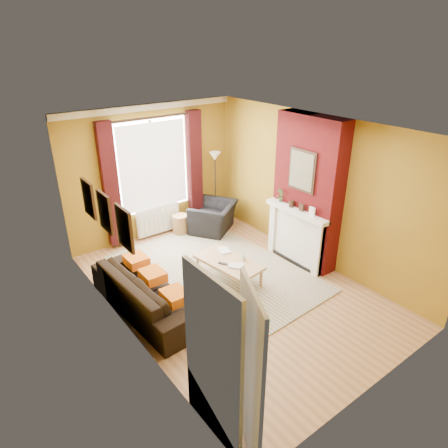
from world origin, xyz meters
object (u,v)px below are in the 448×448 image
(wicker_stool, at_px, (180,224))
(floor_lamp, at_px, (215,168))
(coffee_table, at_px, (229,263))
(armchair, at_px, (213,217))
(sofa, at_px, (148,291))

(wicker_stool, height_order, floor_lamp, floor_lamp)
(coffee_table, bearing_deg, armchair, 53.42)
(armchair, xyz_separation_m, coffee_table, (-0.98, -1.83, 0.04))
(sofa, height_order, coffee_table, sofa)
(coffee_table, distance_m, wicker_stool, 2.19)
(armchair, bearing_deg, coffee_table, 27.97)
(sofa, distance_m, armchair, 3.02)
(armchair, xyz_separation_m, wicker_stool, (-0.67, 0.33, -0.11))
(sofa, relative_size, armchair, 2.27)
(armchair, bearing_deg, sofa, 0.50)
(sofa, relative_size, floor_lamp, 1.34)
(wicker_stool, relative_size, floor_lamp, 0.26)
(armchair, relative_size, wicker_stool, 2.32)
(armchair, xyz_separation_m, floor_lamp, (0.29, 0.33, 1.01))
(wicker_stool, xyz_separation_m, floor_lamp, (0.96, 0.00, 1.12))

